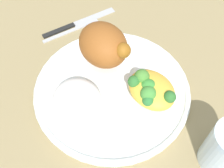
% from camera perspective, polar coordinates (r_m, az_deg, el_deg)
% --- Properties ---
extents(ground_plane, '(2.00, 2.00, 0.00)m').
position_cam_1_polar(ground_plane, '(0.54, 0.00, -1.91)').
color(ground_plane, '#948056').
extents(plate, '(0.30, 0.30, 0.02)m').
position_cam_1_polar(plate, '(0.53, 0.00, -1.25)').
color(plate, white).
rests_on(plate, ground_plane).
extents(roasted_chicken, '(0.11, 0.09, 0.08)m').
position_cam_1_polar(roasted_chicken, '(0.53, -1.76, 8.23)').
color(roasted_chicken, '#93501F').
rests_on(roasted_chicken, plate).
extents(rice_pile, '(0.10, 0.09, 0.04)m').
position_cam_1_polar(rice_pile, '(0.48, -7.23, -3.53)').
color(rice_pile, white).
rests_on(rice_pile, plate).
extents(mac_cheese_with_broccoli, '(0.10, 0.08, 0.05)m').
position_cam_1_polar(mac_cheese_with_broccoli, '(0.50, 8.06, -0.99)').
color(mac_cheese_with_broccoli, gold).
rests_on(mac_cheese_with_broccoli, plate).
extents(fork, '(0.03, 0.14, 0.01)m').
position_cam_1_polar(fork, '(0.65, -7.87, 11.42)').
color(fork, '#B2B2B7').
rests_on(fork, ground_plane).
extents(knife, '(0.03, 0.19, 0.01)m').
position_cam_1_polar(knife, '(0.66, -8.17, 12.30)').
color(knife, black).
rests_on(knife, ground_plane).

